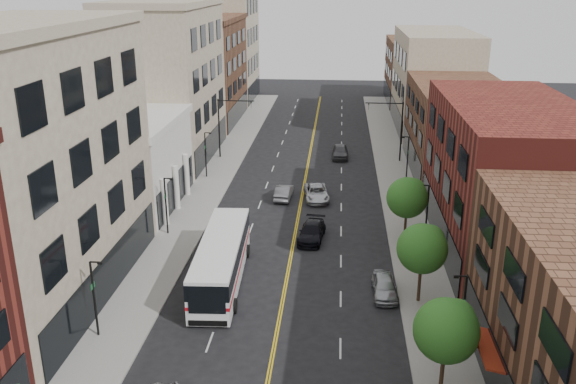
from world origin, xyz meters
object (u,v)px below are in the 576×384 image
(car_parked_far, at_px, (384,286))
(city_bus, at_px, (221,258))
(car_lane_a, at_px, (312,232))
(car_lane_c, at_px, (340,151))
(car_lane_b, at_px, (316,193))
(car_lane_behind, at_px, (284,192))

(car_parked_far, bearing_deg, city_bus, 173.84)
(car_lane_a, distance_m, car_lane_c, 25.40)
(city_bus, bearing_deg, car_lane_b, 68.51)
(car_lane_a, bearing_deg, car_lane_behind, 114.66)
(car_lane_b, xyz_separation_m, car_lane_c, (2.30, 15.29, 0.11))
(car_lane_behind, bearing_deg, city_bus, 83.93)
(car_lane_b, bearing_deg, car_lane_behind, 174.29)
(car_parked_far, bearing_deg, car_lane_c, 93.97)
(city_bus, distance_m, car_lane_behind, 18.38)
(car_lane_behind, distance_m, car_lane_a, 10.43)
(car_parked_far, distance_m, car_lane_a, 10.73)
(car_parked_far, relative_size, car_lane_behind, 0.97)
(car_lane_a, bearing_deg, car_parked_far, -52.72)
(city_bus, relative_size, car_lane_c, 2.77)
(car_parked_far, xyz_separation_m, car_lane_c, (-3.23, 34.48, 0.10))
(car_lane_c, bearing_deg, car_parked_far, -85.12)
(car_lane_a, bearing_deg, city_bus, -120.77)
(car_lane_behind, xyz_separation_m, car_lane_a, (3.30, -9.90, 0.01))
(city_bus, distance_m, car_lane_a, 10.35)
(car_lane_behind, distance_m, car_lane_c, 16.39)
(car_parked_far, xyz_separation_m, car_lane_behind, (-8.83, 19.09, -0.00))
(city_bus, bearing_deg, car_lane_behind, 78.22)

